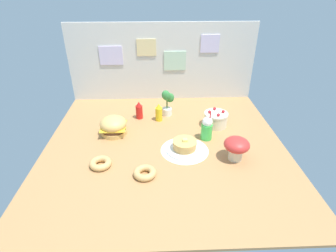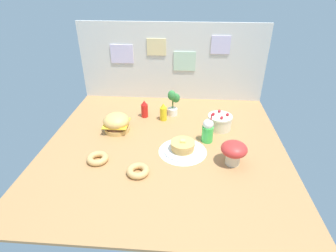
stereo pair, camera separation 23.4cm
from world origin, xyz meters
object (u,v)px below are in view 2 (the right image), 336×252
(donut_chocolate, at_px, (138,171))
(potted_plant, at_px, (173,102))
(mustard_bottle, at_px, (163,112))
(cream_soda_cup, at_px, (208,131))
(donut_pink_glaze, at_px, (98,158))
(layer_cake, at_px, (220,122))
(ketchup_bottle, at_px, (145,109))
(mushroom_stool, at_px, (234,151))
(pancake_stack, at_px, (183,147))
(burger, at_px, (116,123))

(donut_chocolate, bearing_deg, potted_plant, 78.30)
(mustard_bottle, distance_m, donut_chocolate, 0.87)
(cream_soda_cup, height_order, donut_pink_glaze, cream_soda_cup)
(mustard_bottle, xyz_separation_m, potted_plant, (0.09, 0.12, 0.07))
(layer_cake, xyz_separation_m, donut_chocolate, (-0.67, -0.73, -0.04))
(layer_cake, distance_m, cream_soda_cup, 0.27)
(cream_soda_cup, distance_m, potted_plant, 0.60)
(mustard_bottle, relative_size, donut_chocolate, 1.08)
(ketchup_bottle, bearing_deg, mushroom_stool, -42.24)
(ketchup_bottle, relative_size, potted_plant, 0.66)
(donut_pink_glaze, bearing_deg, cream_soda_cup, 22.35)
(layer_cake, distance_m, mushroom_stool, 0.56)
(layer_cake, height_order, mustard_bottle, mustard_bottle)
(pancake_stack, relative_size, layer_cake, 1.36)
(burger, xyz_separation_m, mustard_bottle, (0.42, 0.25, 0.00))
(donut_pink_glaze, distance_m, potted_plant, 1.03)
(mustard_bottle, relative_size, mushroom_stool, 0.91)
(pancake_stack, bearing_deg, potted_plant, 100.41)
(burger, distance_m, ketchup_bottle, 0.38)
(burger, bearing_deg, potted_plant, 35.76)
(pancake_stack, bearing_deg, layer_cake, 50.30)
(burger, distance_m, potted_plant, 0.64)
(ketchup_bottle, bearing_deg, burger, -126.10)
(donut_pink_glaze, xyz_separation_m, mushroom_stool, (1.08, 0.05, 0.09))
(donut_chocolate, distance_m, mushroom_stool, 0.75)
(donut_chocolate, bearing_deg, mushroom_stool, 13.95)
(potted_plant, bearing_deg, mushroom_stool, -57.06)
(layer_cake, relative_size, cream_soda_cup, 0.83)
(ketchup_bottle, height_order, cream_soda_cup, cream_soda_cup)
(potted_plant, bearing_deg, mustard_bottle, -126.70)
(mushroom_stool, bearing_deg, cream_soda_cup, 120.30)
(potted_plant, bearing_deg, pancake_stack, -79.59)
(layer_cake, relative_size, donut_chocolate, 1.34)
(cream_soda_cup, bearing_deg, ketchup_bottle, 146.06)
(mushroom_stool, bearing_deg, donut_chocolate, -166.05)
(burger, relative_size, mustard_bottle, 1.33)
(mustard_bottle, xyz_separation_m, mushroom_stool, (0.61, -0.68, 0.03))
(burger, relative_size, ketchup_bottle, 1.33)
(potted_plant, distance_m, mushroom_stool, 0.96)
(layer_cake, height_order, mushroom_stool, mushroom_stool)
(ketchup_bottle, bearing_deg, donut_chocolate, -84.52)
(donut_pink_glaze, xyz_separation_m, donut_chocolate, (0.35, -0.13, 0.00))
(pancake_stack, relative_size, donut_pink_glaze, 1.83)
(burger, xyz_separation_m, cream_soda_cup, (0.85, -0.12, 0.02))
(donut_pink_glaze, bearing_deg, layer_cake, 30.50)
(cream_soda_cup, bearing_deg, donut_chocolate, -137.53)
(mustard_bottle, height_order, cream_soda_cup, cream_soda_cup)
(potted_plant, bearing_deg, donut_pink_glaze, -122.92)
(cream_soda_cup, distance_m, donut_pink_glaze, 0.97)
(pancake_stack, xyz_separation_m, potted_plant, (-0.12, 0.67, 0.11))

